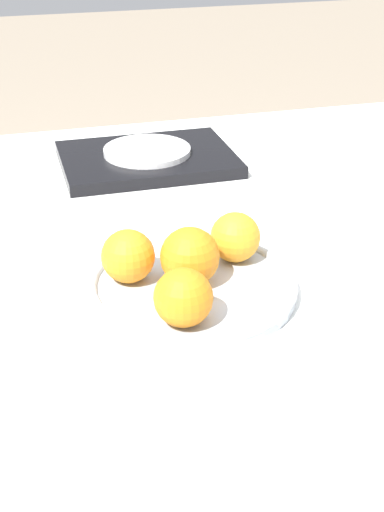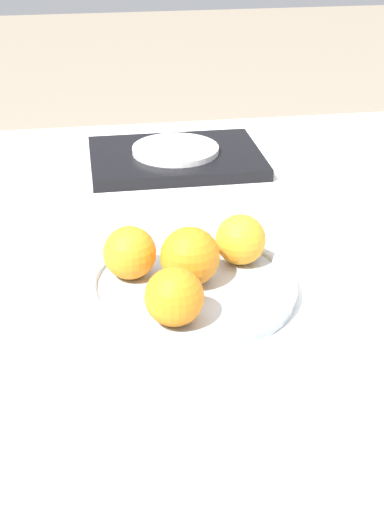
% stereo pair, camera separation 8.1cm
% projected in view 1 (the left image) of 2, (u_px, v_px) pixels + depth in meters
% --- Properties ---
extents(table, '(1.51, 0.87, 0.74)m').
position_uv_depth(table, '(130.00, 425.00, 1.18)').
color(table, white).
rests_on(table, ground_plane).
extents(fruit_platter, '(0.25, 0.25, 0.02)m').
position_uv_depth(fruit_platter, '(192.00, 285.00, 0.83)').
color(fruit_platter, '#B2BCC6').
rests_on(fruit_platter, table).
extents(orange_0, '(0.07, 0.07, 0.07)m').
position_uv_depth(orange_0, '(190.00, 257.00, 0.82)').
color(orange_0, orange).
rests_on(orange_0, fruit_platter).
extents(orange_1, '(0.06, 0.06, 0.06)m').
position_uv_depth(orange_1, '(128.00, 256.00, 0.82)').
color(orange_1, orange).
rests_on(orange_1, fruit_platter).
extents(orange_2, '(0.06, 0.06, 0.06)m').
position_uv_depth(orange_2, '(183.00, 298.00, 0.74)').
color(orange_2, orange).
rests_on(orange_2, fruit_platter).
extents(orange_3, '(0.06, 0.06, 0.06)m').
position_uv_depth(orange_3, '(235.00, 237.00, 0.87)').
color(orange_3, orange).
rests_on(orange_3, fruit_platter).
extents(serving_tray, '(0.29, 0.21, 0.02)m').
position_uv_depth(serving_tray, '(147.00, 159.00, 1.20)').
color(serving_tray, black).
rests_on(serving_tray, table).
extents(side_plate, '(0.15, 0.15, 0.01)m').
position_uv_depth(side_plate, '(147.00, 151.00, 1.19)').
color(side_plate, white).
rests_on(side_plate, serving_tray).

